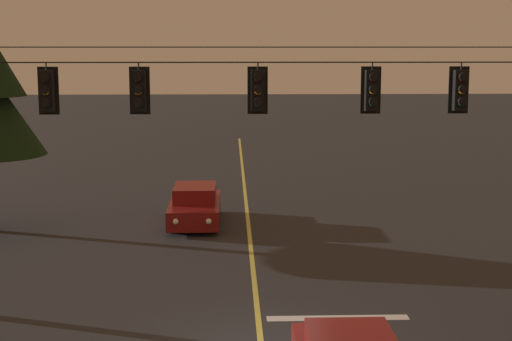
{
  "coord_description": "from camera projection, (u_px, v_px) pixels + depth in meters",
  "views": [
    {
      "loc": [
        -0.65,
        -15.71,
        6.39
      ],
      "look_at": [
        0.0,
        3.42,
        3.32
      ],
      "focal_mm": 54.14,
      "sensor_mm": 36.0,
      "label": 1
    }
  ],
  "objects": [
    {
      "name": "traffic_light_centre",
      "position": [
        258.0,
        91.0,
        18.06
      ],
      "size": [
        0.48,
        0.41,
        1.22
      ],
      "color": "black"
    },
    {
      "name": "traffic_light_leftmost",
      "position": [
        47.0,
        91.0,
        17.89
      ],
      "size": [
        0.48,
        0.41,
        1.22
      ],
      "color": "black"
    },
    {
      "name": "traffic_light_right_inner",
      "position": [
        372.0,
        90.0,
        18.15
      ],
      "size": [
        0.48,
        0.41,
        1.22
      ],
      "color": "black"
    },
    {
      "name": "stop_bar_paint",
      "position": [
        338.0,
        318.0,
        18.4
      ],
      "size": [
        3.4,
        0.36,
        0.01
      ],
      "primitive_type": "cube",
      "color": "silver",
      "rests_on": "ground"
    },
    {
      "name": "traffic_light_rightmost",
      "position": [
        461.0,
        90.0,
        18.22
      ],
      "size": [
        0.48,
        0.41,
        1.22
      ],
      "color": "black"
    },
    {
      "name": "traffic_light_left_inner",
      "position": [
        139.0,
        91.0,
        17.96
      ],
      "size": [
        0.48,
        0.41,
        1.22
      ],
      "color": "black"
    },
    {
      "name": "car_oncoming_lead",
      "position": [
        195.0,
        206.0,
        28.2
      ],
      "size": [
        1.8,
        4.42,
        1.39
      ],
      "color": "maroon",
      "rests_on": "ground"
    },
    {
      "name": "lane_centre_stripe",
      "position": [
        251.0,
        248.0,
        24.85
      ],
      "size": [
        0.14,
        60.0,
        0.01
      ],
      "primitive_type": "cube",
      "color": "#D1C64C",
      "rests_on": "ground"
    },
    {
      "name": "signal_span_assembly",
      "position": [
        257.0,
        155.0,
        18.32
      ],
      "size": [
        16.03,
        0.32,
        7.44
      ],
      "color": "#423021",
      "rests_on": "ground"
    }
  ]
}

